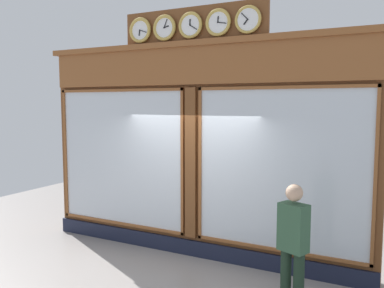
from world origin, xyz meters
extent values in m
cube|color=brown|center=(0.00, -0.15, 1.83)|extent=(6.12, 0.30, 3.66)
cube|color=#191E33|center=(0.00, 0.02, 0.14)|extent=(6.12, 0.08, 0.28)
cube|color=brown|center=(0.00, 0.04, 3.34)|extent=(6.00, 0.08, 0.64)
cube|color=brown|center=(0.00, 0.02, 3.71)|extent=(6.24, 0.20, 0.10)
cube|color=silver|center=(-1.55, 0.01, 1.66)|extent=(2.71, 0.02, 2.52)
cube|color=brown|center=(-1.55, 0.04, 2.95)|extent=(2.81, 0.04, 0.05)
cube|color=brown|center=(-1.55, 0.04, 0.37)|extent=(2.81, 0.04, 0.05)
cube|color=brown|center=(-2.93, 0.04, 1.66)|extent=(0.05, 0.04, 2.62)
cube|color=brown|center=(-0.18, 0.04, 1.66)|extent=(0.05, 0.04, 2.62)
cube|color=silver|center=(1.55, 0.01, 1.66)|extent=(2.71, 0.02, 2.52)
cube|color=brown|center=(1.55, 0.04, 2.95)|extent=(2.81, 0.04, 0.05)
cube|color=brown|center=(1.55, 0.04, 0.37)|extent=(2.81, 0.04, 0.05)
cube|color=brown|center=(2.93, 0.04, 1.66)|extent=(0.05, 0.04, 2.62)
cube|color=brown|center=(0.18, 0.04, 1.66)|extent=(0.05, 0.04, 2.62)
cube|color=brown|center=(0.00, 0.03, 1.66)|extent=(0.20, 0.10, 2.62)
cube|color=brown|center=(0.00, -0.02, 4.01)|extent=(2.67, 0.06, 0.63)
cylinder|color=white|center=(-1.02, 0.06, 4.01)|extent=(0.36, 0.02, 0.36)
torus|color=gold|center=(-1.02, 0.06, 4.01)|extent=(0.44, 0.05, 0.44)
cube|color=black|center=(-0.99, 0.07, 3.97)|extent=(0.08, 0.01, 0.09)
cube|color=black|center=(-0.96, 0.07, 4.06)|extent=(0.12, 0.01, 0.12)
sphere|color=black|center=(-1.02, 0.08, 4.01)|extent=(0.02, 0.02, 0.02)
cylinder|color=white|center=(-0.51, 0.06, 4.01)|extent=(0.36, 0.02, 0.36)
torus|color=gold|center=(-0.51, 0.06, 4.01)|extent=(0.45, 0.06, 0.45)
cube|color=black|center=(-0.51, 0.07, 4.06)|extent=(0.03, 0.01, 0.10)
cube|color=black|center=(-0.58, 0.07, 4.00)|extent=(0.15, 0.01, 0.04)
sphere|color=black|center=(-0.51, 0.08, 4.01)|extent=(0.02, 0.02, 0.02)
cylinder|color=white|center=(0.00, 0.06, 4.01)|extent=(0.36, 0.02, 0.36)
torus|color=gold|center=(0.00, 0.06, 4.01)|extent=(0.45, 0.05, 0.45)
cube|color=black|center=(0.00, 0.07, 4.06)|extent=(0.02, 0.01, 0.10)
cube|color=black|center=(-0.06, 0.07, 3.97)|extent=(0.14, 0.01, 0.09)
sphere|color=black|center=(0.00, 0.08, 4.01)|extent=(0.02, 0.02, 0.02)
cylinder|color=white|center=(0.51, 0.06, 4.01)|extent=(0.36, 0.02, 0.36)
torus|color=gold|center=(0.51, 0.06, 4.01)|extent=(0.45, 0.06, 0.45)
cube|color=black|center=(0.46, 0.07, 4.02)|extent=(0.10, 0.01, 0.04)
cube|color=black|center=(0.48, 0.07, 4.08)|extent=(0.07, 0.01, 0.14)
sphere|color=black|center=(0.51, 0.08, 4.01)|extent=(0.02, 0.02, 0.02)
cylinder|color=white|center=(1.02, 0.06, 4.01)|extent=(0.36, 0.02, 0.36)
torus|color=gold|center=(1.02, 0.06, 4.01)|extent=(0.45, 0.06, 0.45)
cube|color=black|center=(1.03, 0.07, 3.96)|extent=(0.03, 0.01, 0.10)
cube|color=black|center=(0.95, 0.07, 3.99)|extent=(0.15, 0.01, 0.06)
sphere|color=black|center=(1.02, 0.08, 4.01)|extent=(0.02, 0.02, 0.02)
cylinder|color=#1C2F21|center=(-1.97, 1.13, 0.41)|extent=(0.14, 0.14, 0.82)
cylinder|color=#1C2F21|center=(-2.16, 1.21, 0.41)|extent=(0.14, 0.14, 0.82)
cube|color=#33563D|center=(-2.06, 1.17, 1.13)|extent=(0.42, 0.34, 0.62)
sphere|color=tan|center=(-2.06, 1.17, 1.58)|extent=(0.22, 0.22, 0.22)
camera|label=1|loc=(-3.22, 6.22, 2.71)|focal=37.84mm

